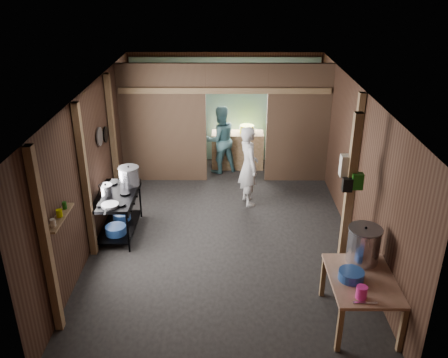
{
  "coord_description": "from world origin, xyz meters",
  "views": [
    {
      "loc": [
        0.04,
        -7.58,
        4.45
      ],
      "look_at": [
        0.0,
        -0.2,
        1.1
      ],
      "focal_mm": 38.18,
      "sensor_mm": 36.0,
      "label": 1
    }
  ],
  "objects_px": {
    "stock_pot": "(364,245)",
    "pink_bucket": "(362,292)",
    "yellow_tub": "(247,129)",
    "stove_pot_large": "(129,177)",
    "gas_range": "(118,214)",
    "prep_table": "(360,300)",
    "cook": "(249,166)"
  },
  "relations": [
    {
      "from": "stock_pot",
      "to": "pink_bucket",
      "type": "relative_size",
      "value": 3.22
    },
    {
      "from": "stock_pot",
      "to": "pink_bucket",
      "type": "bearing_deg",
      "value": -104.88
    },
    {
      "from": "yellow_tub",
      "to": "stove_pot_large",
      "type": "bearing_deg",
      "value": -129.13
    },
    {
      "from": "gas_range",
      "to": "stove_pot_large",
      "type": "relative_size",
      "value": 3.62
    },
    {
      "from": "prep_table",
      "to": "stove_pot_large",
      "type": "bearing_deg",
      "value": 143.01
    },
    {
      "from": "stove_pot_large",
      "to": "yellow_tub",
      "type": "distance_m",
      "value": 3.52
    },
    {
      "from": "prep_table",
      "to": "stove_pot_large",
      "type": "relative_size",
      "value": 3.2
    },
    {
      "from": "cook",
      "to": "yellow_tub",
      "type": "bearing_deg",
      "value": -17.73
    },
    {
      "from": "prep_table",
      "to": "yellow_tub",
      "type": "bearing_deg",
      "value": 103.73
    },
    {
      "from": "prep_table",
      "to": "cook",
      "type": "height_order",
      "value": "cook"
    },
    {
      "from": "cook",
      "to": "pink_bucket",
      "type": "bearing_deg",
      "value": -179.28
    },
    {
      "from": "stock_pot",
      "to": "cook",
      "type": "bearing_deg",
      "value": 114.9
    },
    {
      "from": "cook",
      "to": "stock_pot",
      "type": "bearing_deg",
      "value": -171.78
    },
    {
      "from": "stove_pot_large",
      "to": "stock_pot",
      "type": "distance_m",
      "value": 4.27
    },
    {
      "from": "stove_pot_large",
      "to": "stock_pot",
      "type": "bearing_deg",
      "value": -31.88
    },
    {
      "from": "prep_table",
      "to": "yellow_tub",
      "type": "relative_size",
      "value": 3.61
    },
    {
      "from": "prep_table",
      "to": "stove_pot_large",
      "type": "distance_m",
      "value": 4.47
    },
    {
      "from": "prep_table",
      "to": "cook",
      "type": "relative_size",
      "value": 0.73
    },
    {
      "from": "cook",
      "to": "gas_range",
      "type": "bearing_deg",
      "value": 100.69
    },
    {
      "from": "yellow_tub",
      "to": "cook",
      "type": "bearing_deg",
      "value": -91.04
    },
    {
      "from": "gas_range",
      "to": "stove_pot_large",
      "type": "height_order",
      "value": "stove_pot_large"
    },
    {
      "from": "prep_table",
      "to": "stock_pot",
      "type": "height_order",
      "value": "stock_pot"
    },
    {
      "from": "cook",
      "to": "prep_table",
      "type": "bearing_deg",
      "value": -175.61
    },
    {
      "from": "prep_table",
      "to": "stock_pot",
      "type": "relative_size",
      "value": 2.21
    },
    {
      "from": "gas_range",
      "to": "yellow_tub",
      "type": "relative_size",
      "value": 4.08
    },
    {
      "from": "stock_pot",
      "to": "pink_bucket",
      "type": "height_order",
      "value": "stock_pot"
    },
    {
      "from": "stock_pot",
      "to": "yellow_tub",
      "type": "distance_m",
      "value": 5.18
    },
    {
      "from": "stove_pot_large",
      "to": "cook",
      "type": "height_order",
      "value": "cook"
    },
    {
      "from": "gas_range",
      "to": "stove_pot_large",
      "type": "xyz_separation_m",
      "value": [
        0.17,
        0.38,
        0.56
      ]
    },
    {
      "from": "stock_pot",
      "to": "cook",
      "type": "distance_m",
      "value": 3.42
    },
    {
      "from": "gas_range",
      "to": "stove_pot_large",
      "type": "bearing_deg",
      "value": 65.64
    },
    {
      "from": "gas_range",
      "to": "cook",
      "type": "bearing_deg",
      "value": 27.37
    }
  ]
}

